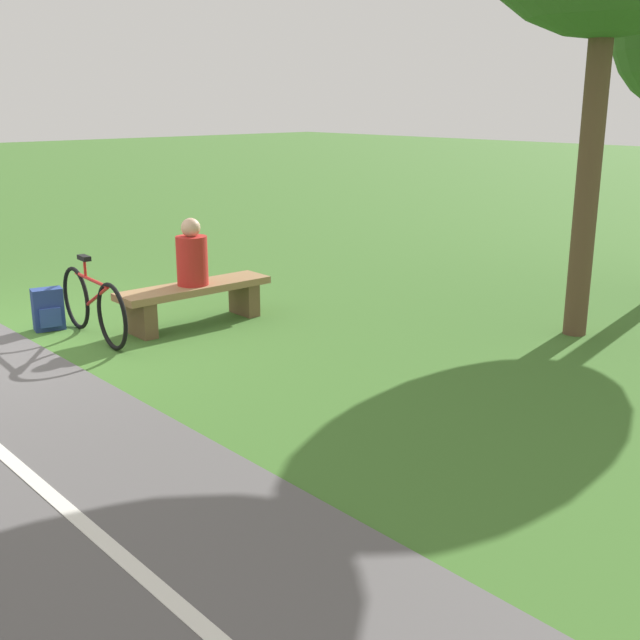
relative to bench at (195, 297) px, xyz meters
name	(u,v)px	position (x,y,z in m)	size (l,w,h in m)	color
paved_path	(87,527)	(2.97, 3.26, -0.32)	(2.51, 36.00, 0.02)	#565454
path_centre_line	(86,526)	(2.97, 3.26, -0.31)	(0.10, 32.00, 0.00)	silver
bench	(195,297)	(0.00, 0.00, 0.00)	(1.82, 0.51, 0.47)	#937047
person_seated	(192,256)	(0.01, 0.00, 0.46)	(0.36, 0.36, 0.75)	#B2231E
bicycle	(93,305)	(1.10, -0.27, 0.05)	(0.19, 1.67, 0.88)	black
backpack	(48,310)	(1.32, -0.92, -0.10)	(0.36, 0.29, 0.47)	navy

